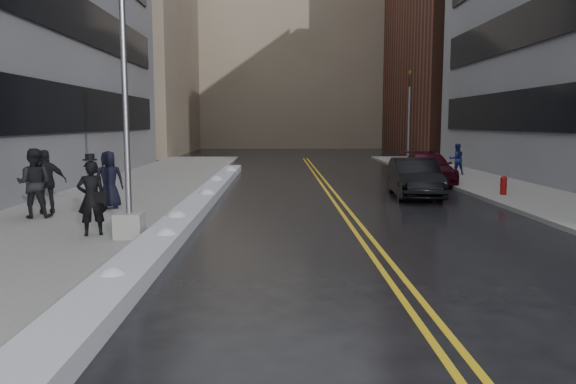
{
  "coord_description": "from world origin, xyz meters",
  "views": [
    {
      "loc": [
        0.3,
        -11.39,
        2.9
      ],
      "look_at": [
        0.52,
        1.62,
        1.3
      ],
      "focal_mm": 35.0,
      "sensor_mm": 36.0,
      "label": 1
    }
  ],
  "objects_px": {
    "pedestrian_fedora": "(92,198)",
    "car_black": "(415,178)",
    "pedestrian_d": "(47,182)",
    "traffic_signal": "(409,115)",
    "car_maroon": "(428,168)",
    "pedestrian_east": "(457,159)",
    "pedestrian_c": "(109,180)",
    "lamppost": "(127,139)",
    "pedestrian_b": "(34,183)",
    "fire_hydrant": "(504,184)"
  },
  "relations": [
    {
      "from": "pedestrian_fedora",
      "to": "pedestrian_d",
      "type": "bearing_deg",
      "value": -76.7
    },
    {
      "from": "lamppost",
      "to": "pedestrian_c",
      "type": "bearing_deg",
      "value": 111.76
    },
    {
      "from": "pedestrian_d",
      "to": "car_maroon",
      "type": "relative_size",
      "value": 0.38
    },
    {
      "from": "traffic_signal",
      "to": "lamppost",
      "type": "bearing_deg",
      "value": -118.21
    },
    {
      "from": "pedestrian_east",
      "to": "car_black",
      "type": "bearing_deg",
      "value": 60.13
    },
    {
      "from": "pedestrian_d",
      "to": "car_black",
      "type": "xyz_separation_m",
      "value": [
        12.37,
        4.64,
        -0.36
      ]
    },
    {
      "from": "pedestrian_c",
      "to": "car_black",
      "type": "bearing_deg",
      "value": 176.24
    },
    {
      "from": "fire_hydrant",
      "to": "pedestrian_east",
      "type": "relative_size",
      "value": 0.44
    },
    {
      "from": "pedestrian_b",
      "to": "car_maroon",
      "type": "xyz_separation_m",
      "value": [
        14.31,
        10.56,
        -0.42
      ]
    },
    {
      "from": "pedestrian_d",
      "to": "pedestrian_east",
      "type": "xyz_separation_m",
      "value": [
        16.64,
        12.91,
        -0.15
      ]
    },
    {
      "from": "fire_hydrant",
      "to": "car_maroon",
      "type": "distance_m",
      "value": 5.71
    },
    {
      "from": "car_black",
      "to": "pedestrian_east",
      "type": "bearing_deg",
      "value": 66.46
    },
    {
      "from": "pedestrian_fedora",
      "to": "car_black",
      "type": "xyz_separation_m",
      "value": [
        9.9,
        8.04,
        -0.31
      ]
    },
    {
      "from": "pedestrian_fedora",
      "to": "pedestrian_east",
      "type": "height_order",
      "value": "pedestrian_fedora"
    },
    {
      "from": "traffic_signal",
      "to": "car_black",
      "type": "height_order",
      "value": "traffic_signal"
    },
    {
      "from": "pedestrian_c",
      "to": "pedestrian_d",
      "type": "xyz_separation_m",
      "value": [
        -1.59,
        -1.0,
        0.04
      ]
    },
    {
      "from": "lamppost",
      "to": "pedestrian_east",
      "type": "bearing_deg",
      "value": 51.53
    },
    {
      "from": "car_black",
      "to": "traffic_signal",
      "type": "bearing_deg",
      "value": 81.86
    },
    {
      "from": "pedestrian_fedora",
      "to": "pedestrian_east",
      "type": "xyz_separation_m",
      "value": [
        14.17,
        16.31,
        -0.1
      ]
    },
    {
      "from": "lamppost",
      "to": "pedestrian_d",
      "type": "height_order",
      "value": "lamppost"
    },
    {
      "from": "pedestrian_b",
      "to": "lamppost",
      "type": "bearing_deg",
      "value": 134.02
    },
    {
      "from": "fire_hydrant",
      "to": "pedestrian_d",
      "type": "bearing_deg",
      "value": -164.68
    },
    {
      "from": "pedestrian_c",
      "to": "car_maroon",
      "type": "relative_size",
      "value": 0.37
    },
    {
      "from": "traffic_signal",
      "to": "car_black",
      "type": "xyz_separation_m",
      "value": [
        -2.88,
        -13.67,
        -2.64
      ]
    },
    {
      "from": "lamppost",
      "to": "traffic_signal",
      "type": "distance_m",
      "value": 24.98
    },
    {
      "from": "traffic_signal",
      "to": "pedestrian_fedora",
      "type": "relative_size",
      "value": 3.24
    },
    {
      "from": "pedestrian_fedora",
      "to": "pedestrian_east",
      "type": "bearing_deg",
      "value": -153.76
    },
    {
      "from": "lamppost",
      "to": "pedestrian_d",
      "type": "relative_size",
      "value": 3.91
    },
    {
      "from": "car_black",
      "to": "pedestrian_d",
      "type": "bearing_deg",
      "value": -155.66
    },
    {
      "from": "lamppost",
      "to": "fire_hydrant",
      "type": "bearing_deg",
      "value": 33.04
    },
    {
      "from": "fire_hydrant",
      "to": "pedestrian_d",
      "type": "height_order",
      "value": "pedestrian_d"
    },
    {
      "from": "pedestrian_d",
      "to": "pedestrian_b",
      "type": "bearing_deg",
      "value": 61.45
    },
    {
      "from": "pedestrian_b",
      "to": "pedestrian_c",
      "type": "distance_m",
      "value": 2.4
    },
    {
      "from": "traffic_signal",
      "to": "pedestrian_c",
      "type": "height_order",
      "value": "traffic_signal"
    },
    {
      "from": "pedestrian_b",
      "to": "car_black",
      "type": "xyz_separation_m",
      "value": [
        12.43,
        5.38,
        -0.4
      ]
    },
    {
      "from": "pedestrian_d",
      "to": "pedestrian_east",
      "type": "height_order",
      "value": "pedestrian_d"
    },
    {
      "from": "fire_hydrant",
      "to": "pedestrian_east",
      "type": "xyz_separation_m",
      "value": [
        0.89,
        8.6,
        0.43
      ]
    },
    {
      "from": "lamppost",
      "to": "pedestrian_b",
      "type": "distance_m",
      "value": 4.78
    },
    {
      "from": "traffic_signal",
      "to": "pedestrian_east",
      "type": "height_order",
      "value": "traffic_signal"
    },
    {
      "from": "pedestrian_c",
      "to": "pedestrian_fedora",
      "type": "bearing_deg",
      "value": 79.04
    },
    {
      "from": "pedestrian_b",
      "to": "pedestrian_c",
      "type": "relative_size",
      "value": 1.08
    },
    {
      "from": "car_black",
      "to": "lamppost",
      "type": "bearing_deg",
      "value": -133.19
    },
    {
      "from": "car_maroon",
      "to": "pedestrian_fedora",
      "type": "bearing_deg",
      "value": -128.07
    },
    {
      "from": "pedestrian_fedora",
      "to": "pedestrian_c",
      "type": "bearing_deg",
      "value": -101.34
    },
    {
      "from": "traffic_signal",
      "to": "pedestrian_b",
      "type": "height_order",
      "value": "traffic_signal"
    },
    {
      "from": "pedestrian_east",
      "to": "pedestrian_c",
      "type": "bearing_deg",
      "value": 35.78
    },
    {
      "from": "pedestrian_c",
      "to": "pedestrian_d",
      "type": "height_order",
      "value": "pedestrian_d"
    },
    {
      "from": "traffic_signal",
      "to": "car_maroon",
      "type": "relative_size",
      "value": 1.17
    },
    {
      "from": "pedestrian_fedora",
      "to": "pedestrian_c",
      "type": "height_order",
      "value": "pedestrian_c"
    },
    {
      "from": "pedestrian_east",
      "to": "pedestrian_d",
      "type": "bearing_deg",
      "value": 35.25
    }
  ]
}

